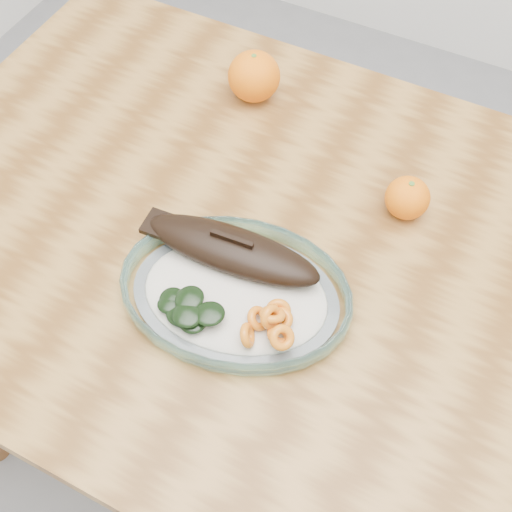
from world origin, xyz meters
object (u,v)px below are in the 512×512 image
dining_table (279,282)px  plated_meal (235,289)px  orange_right (407,198)px  orange_left (254,76)px

dining_table → plated_meal: 0.16m
plated_meal → orange_right: plated_meal is taller
dining_table → plated_meal: bearing=-100.3°
orange_left → dining_table: bearing=-56.0°
orange_left → orange_right: size_ratio=1.33×
plated_meal → orange_right: (0.15, 0.24, 0.01)m
dining_table → orange_left: bearing=124.0°
dining_table → plated_meal: plated_meal is taller
dining_table → orange_right: size_ratio=18.85×
plated_meal → orange_right: size_ratio=10.22×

